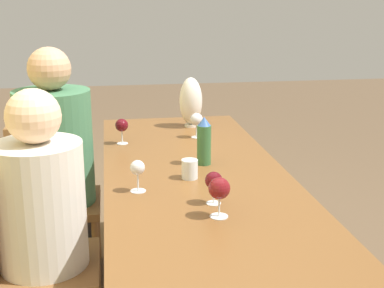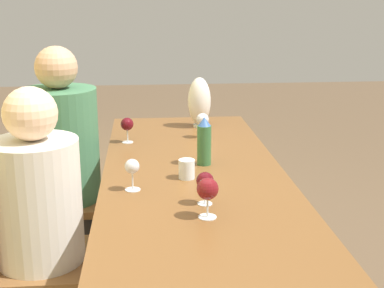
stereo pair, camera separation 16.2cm
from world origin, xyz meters
The scene contains 13 objects.
dining_table centered at (0.00, 0.00, 0.68)m, with size 2.21×0.81×0.77m.
water_bottle centered at (0.12, -0.06, 0.88)m, with size 0.07×0.07×0.23m.
water_tumbler centered at (-0.06, 0.04, 0.81)m, with size 0.07×0.07×0.08m.
vase centered at (0.85, -0.11, 0.92)m, with size 0.14×0.14×0.30m.
wine_glass_0 centered at (-0.49, 0.00, 0.87)m, with size 0.08×0.08×0.15m.
wine_glass_1 centered at (-0.19, 0.27, 0.86)m, with size 0.06×0.06×0.13m.
wine_glass_2 centered at (-0.36, -0.01, 0.86)m, with size 0.07×0.07×0.13m.
wine_glass_3 centered at (0.53, 0.31, 0.86)m, with size 0.07×0.07×0.14m.
wine_glass_4 centered at (0.60, -0.10, 0.87)m, with size 0.07×0.07×0.14m.
chair_near centered at (-0.15, 0.73, 0.49)m, with size 0.44×0.44×0.91m.
chair_far centered at (0.55, 0.73, 0.49)m, with size 0.44×0.44×0.91m.
person_near centered at (-0.15, 0.65, 0.63)m, with size 0.36×0.36×1.19m.
person_far centered at (0.55, 0.65, 0.67)m, with size 0.40×0.40×1.28m.
Camera 1 is at (-2.22, 0.37, 1.54)m, focal length 50.00 mm.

